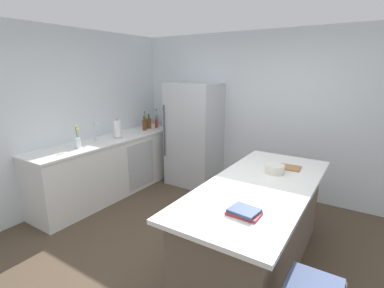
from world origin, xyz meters
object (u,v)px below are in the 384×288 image
object	(u,v)px
paper_towel_roll	(117,129)
soda_bottle	(163,119)
cutting_board	(286,167)
gin_bottle	(157,120)
kitchen_island	(257,225)
whiskey_bottle	(149,123)
flower_vase	(78,141)
sink_faucet	(95,131)
cookbook_stack	(244,212)
mixing_bowl	(275,169)
refrigerator	(194,135)
olive_oil_bottle	(145,122)
syrup_bottle	(144,125)
hot_sauce_bottle	(156,123)

from	to	relation	value
paper_towel_roll	soda_bottle	distance (m)	1.15
soda_bottle	cutting_board	bearing A→B (deg)	-22.17
cutting_board	gin_bottle	bearing A→B (deg)	160.34
kitchen_island	whiskey_bottle	size ratio (longest dim) A/B	8.59
flower_vase	soda_bottle	size ratio (longest dim) A/B	0.96
gin_bottle	kitchen_island	bearing A→B (deg)	-31.24
sink_faucet	cutting_board	size ratio (longest dim) A/B	0.92
kitchen_island	cookbook_stack	bearing A→B (deg)	-80.82
mixing_bowl	refrigerator	bearing A→B (deg)	146.64
olive_oil_bottle	mixing_bowl	xyz separation A→B (m)	(2.72, -0.94, -0.11)
flower_vase	mixing_bowl	size ratio (longest dim) A/B	1.57
soda_bottle	refrigerator	bearing A→B (deg)	-10.39
kitchen_island	cutting_board	distance (m)	0.78
kitchen_island	olive_oil_bottle	bearing A→B (deg)	153.75
gin_bottle	cookbook_stack	bearing A→B (deg)	-39.42
mixing_bowl	gin_bottle	bearing A→B (deg)	155.48
gin_bottle	cookbook_stack	xyz separation A→B (m)	(2.75, -2.26, -0.14)
syrup_bottle	whiskey_bottle	bearing A→B (deg)	106.41
olive_oil_bottle	mixing_bowl	bearing A→B (deg)	-19.08
whiskey_bottle	hot_sauce_bottle	bearing A→B (deg)	44.57
cookbook_stack	cutting_board	size ratio (longest dim) A/B	0.76
soda_bottle	whiskey_bottle	size ratio (longest dim) A/B	1.30
hot_sauce_bottle	paper_towel_roll	bearing A→B (deg)	-90.85
paper_towel_roll	whiskey_bottle	bearing A→B (deg)	95.46
sink_faucet	syrup_bottle	xyz separation A→B (m)	(0.07, 1.03, -0.06)
sink_faucet	hot_sauce_bottle	world-z (taller)	sink_faucet
refrigerator	hot_sauce_bottle	world-z (taller)	refrigerator
olive_oil_bottle	cutting_board	bearing A→B (deg)	-14.09
whiskey_bottle	cookbook_stack	distance (m)	3.47
flower_vase	syrup_bottle	distance (m)	1.42
refrigerator	syrup_bottle	world-z (taller)	refrigerator
paper_towel_roll	hot_sauce_bottle	distance (m)	0.95
paper_towel_roll	mixing_bowl	distance (m)	2.63
soda_bottle	cookbook_stack	bearing A→B (deg)	-41.48
refrigerator	cookbook_stack	world-z (taller)	refrigerator
hot_sauce_bottle	mixing_bowl	xyz separation A→B (m)	(2.61, -1.12, -0.07)
paper_towel_roll	syrup_bottle	world-z (taller)	paper_towel_roll
gin_bottle	flower_vase	bearing A→B (deg)	-87.91
syrup_bottle	refrigerator	bearing A→B (deg)	21.32
soda_bottle	olive_oil_bottle	bearing A→B (deg)	-106.45
sink_faucet	refrigerator	bearing A→B (deg)	55.76
olive_oil_bottle	soda_bottle	bearing A→B (deg)	73.55
flower_vase	paper_towel_roll	xyz separation A→B (m)	(-0.01, 0.75, 0.03)
refrigerator	sink_faucet	distance (m)	1.66
kitchen_island	cutting_board	xyz separation A→B (m)	(0.08, 0.63, 0.46)
gin_bottle	whiskey_bottle	size ratio (longest dim) A/B	1.26
refrigerator	flower_vase	xyz separation A→B (m)	(-0.82, -1.76, 0.15)
kitchen_island	soda_bottle	world-z (taller)	soda_bottle
flower_vase	paper_towel_roll	distance (m)	0.76
kitchen_island	gin_bottle	bearing A→B (deg)	148.76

